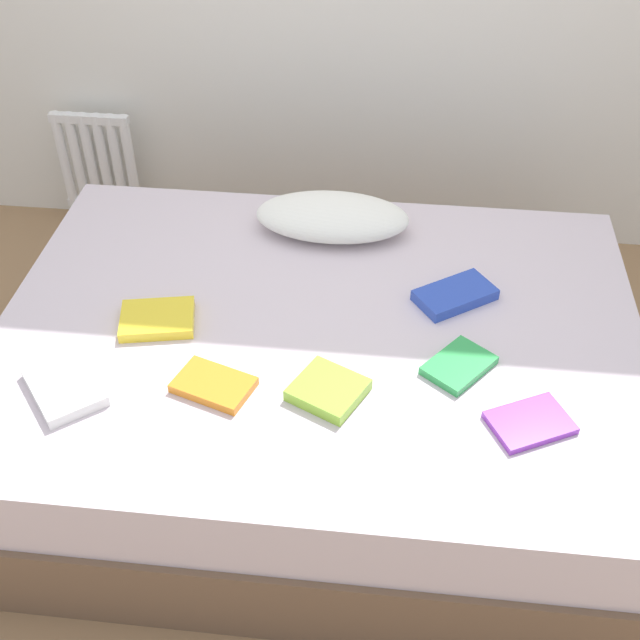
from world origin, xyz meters
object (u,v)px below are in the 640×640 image
(textbook_white, at_px, (64,386))
(textbook_lime, at_px, (328,390))
(textbook_orange, at_px, (214,385))
(bed, at_px, (318,385))
(textbook_blue, at_px, (455,295))
(textbook_green, at_px, (459,365))
(textbook_yellow, at_px, (157,319))
(radiator, at_px, (97,162))
(pillow, at_px, (332,217))
(textbook_purple, at_px, (530,423))

(textbook_white, bearing_deg, textbook_lime, 55.74)
(textbook_lime, distance_m, textbook_orange, 0.32)
(bed, distance_m, textbook_blue, 0.52)
(bed, relative_size, textbook_lime, 10.99)
(bed, xyz_separation_m, textbook_white, (-0.67, -0.35, 0.27))
(textbook_orange, xyz_separation_m, textbook_green, (0.68, 0.16, -0.00))
(textbook_yellow, xyz_separation_m, textbook_green, (0.91, -0.10, -0.00))
(radiator, relative_size, textbook_green, 2.34)
(textbook_lime, relative_size, textbook_white, 0.74)
(radiator, relative_size, pillow, 0.86)
(bed, xyz_separation_m, radiator, (-1.12, 1.20, 0.08))
(textbook_yellow, bearing_deg, bed, -6.71)
(radiator, height_order, textbook_white, radiator)
(textbook_blue, bearing_deg, textbook_purple, -105.12)
(textbook_green, bearing_deg, bed, 109.26)
(textbook_orange, relative_size, textbook_blue, 0.86)
(pillow, xyz_separation_m, textbook_yellow, (-0.48, -0.56, -0.04))
(textbook_blue, bearing_deg, textbook_orange, 179.80)
(textbook_white, bearing_deg, bed, 78.53)
(bed, relative_size, pillow, 3.75)
(pillow, bearing_deg, bed, -89.05)
(textbook_yellow, height_order, textbook_white, textbook_white)
(pillow, relative_size, textbook_yellow, 2.42)
(bed, bearing_deg, textbook_purple, -29.53)
(textbook_orange, bearing_deg, textbook_white, -153.12)
(textbook_lime, bearing_deg, textbook_white, -148.39)
(bed, height_order, textbook_white, textbook_white)
(radiator, xyz_separation_m, textbook_white, (0.46, -1.55, 0.19))
(textbook_yellow, distance_m, textbook_white, 0.36)
(radiator, relative_size, textbook_blue, 1.87)
(pillow, relative_size, textbook_blue, 2.17)
(textbook_purple, distance_m, textbook_orange, 0.86)
(textbook_yellow, xyz_separation_m, textbook_blue, (0.90, 0.22, 0.00))
(textbook_purple, distance_m, textbook_white, 1.27)
(pillow, relative_size, textbook_green, 2.72)
(radiator, distance_m, textbook_yellow, 1.41)
(textbook_white, height_order, textbook_blue, textbook_blue)
(textbook_orange, distance_m, textbook_yellow, 0.34)
(textbook_lime, height_order, textbook_white, textbook_lime)
(textbook_yellow, height_order, textbook_green, textbook_yellow)
(bed, distance_m, textbook_white, 0.80)
(textbook_yellow, distance_m, textbook_green, 0.91)
(bed, height_order, radiator, radiator)
(bed, distance_m, textbook_yellow, 0.56)
(radiator, xyz_separation_m, textbook_purple, (1.73, -1.54, 0.19))
(bed, height_order, textbook_lime, textbook_lime)
(textbook_green, bearing_deg, textbook_blue, 39.24)
(textbook_purple, distance_m, textbook_blue, 0.55)
(textbook_purple, bearing_deg, radiator, 111.00)
(radiator, bearing_deg, textbook_green, -41.05)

